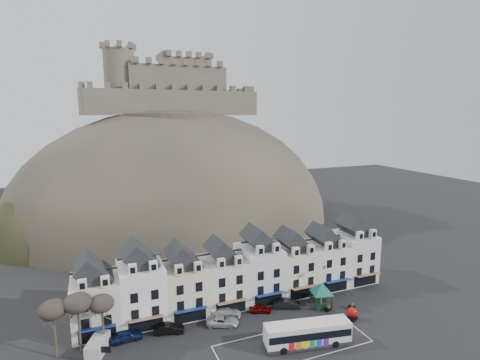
% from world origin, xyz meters
% --- Properties ---
extents(ground, '(300.00, 300.00, 0.00)m').
position_xyz_m(ground, '(0.00, 0.00, 0.00)').
color(ground, black).
rests_on(ground, ground).
extents(coach_bay_markings, '(22.00, 7.50, 0.01)m').
position_xyz_m(coach_bay_markings, '(2.00, 1.25, 0.00)').
color(coach_bay_markings, silver).
rests_on(coach_bay_markings, ground).
extents(townhouse_terrace, '(54.40, 9.35, 11.80)m').
position_xyz_m(townhouse_terrace, '(0.15, 15.97, 5.30)').
color(townhouse_terrace, '#EFE6CF').
rests_on(townhouse_terrace, ground).
extents(castle_hill, '(100.00, 76.00, 68.00)m').
position_xyz_m(castle_hill, '(1.25, 68.95, 0.11)').
color(castle_hill, '#39352C').
rests_on(castle_hill, ground).
extents(castle, '(50.20, 22.20, 22.00)m').
position_xyz_m(castle, '(0.51, 75.93, 40.19)').
color(castle, brown).
rests_on(castle, ground).
extents(tree_left_far, '(3.61, 3.61, 8.24)m').
position_xyz_m(tree_left_far, '(-29.00, 10.50, 6.90)').
color(tree_left_far, '#3A3225').
rests_on(tree_left_far, ground).
extents(tree_left_mid, '(3.78, 3.78, 8.64)m').
position_xyz_m(tree_left_mid, '(-26.00, 10.50, 7.24)').
color(tree_left_mid, '#3A3225').
rests_on(tree_left_mid, ground).
extents(tree_left_near, '(3.43, 3.43, 7.84)m').
position_xyz_m(tree_left_near, '(-23.00, 10.50, 6.55)').
color(tree_left_near, '#3A3225').
rests_on(tree_left_near, ground).
extents(bus, '(12.55, 5.04, 3.45)m').
position_xyz_m(bus, '(3.68, 0.21, 1.91)').
color(bus, '#262628').
rests_on(bus, ground).
extents(bus_shelter, '(6.54, 6.54, 4.26)m').
position_xyz_m(bus_shelter, '(11.72, 8.71, 3.31)').
color(bus_shelter, black).
rests_on(bus_shelter, ground).
extents(red_buoy, '(1.80, 1.80, 2.03)m').
position_xyz_m(red_buoy, '(13.93, 3.38, 1.04)').
color(red_buoy, black).
rests_on(red_buoy, ground).
extents(flagpole, '(0.97, 0.41, 7.10)m').
position_xyz_m(flagpole, '(12.26, 9.35, 4.05)').
color(flagpole, silver).
rests_on(flagpole, ground).
extents(white_van, '(3.55, 4.97, 2.08)m').
position_xyz_m(white_van, '(-23.84, 9.50, 1.04)').
color(white_van, silver).
rests_on(white_van, ground).
extents(planter_west, '(1.22, 0.87, 1.10)m').
position_xyz_m(planter_west, '(12.00, 7.00, 0.53)').
color(planter_west, black).
rests_on(planter_west, ground).
extents(planter_east, '(1.10, 0.75, 1.07)m').
position_xyz_m(planter_east, '(16.10, 6.14, 0.52)').
color(planter_east, black).
rests_on(planter_east, ground).
extents(car_navy, '(4.68, 2.01, 1.57)m').
position_xyz_m(car_navy, '(-20.00, 10.92, 0.79)').
color(car_navy, '#0D1B43').
rests_on(car_navy, ground).
extents(car_black, '(4.77, 2.66, 1.49)m').
position_xyz_m(car_black, '(-13.89, 10.50, 0.74)').
color(car_black, black).
rests_on(car_black, ground).
extents(car_silver, '(5.43, 4.15, 1.39)m').
position_xyz_m(car_silver, '(-5.73, 9.50, 0.69)').
color(car_silver, silver).
rests_on(car_silver, ground).
extents(car_white, '(5.33, 3.52, 1.44)m').
position_xyz_m(car_white, '(-4.40, 11.78, 0.72)').
color(car_white, '#B9B9B9').
rests_on(car_white, ground).
extents(car_maroon, '(3.87, 2.69, 1.22)m').
position_xyz_m(car_maroon, '(1.33, 10.81, 0.61)').
color(car_maroon, '#5A0506').
rests_on(car_maroon, ground).
extents(car_charcoal, '(4.88, 3.28, 1.52)m').
position_xyz_m(car_charcoal, '(6.07, 10.47, 0.76)').
color(car_charcoal, black).
rests_on(car_charcoal, ground).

